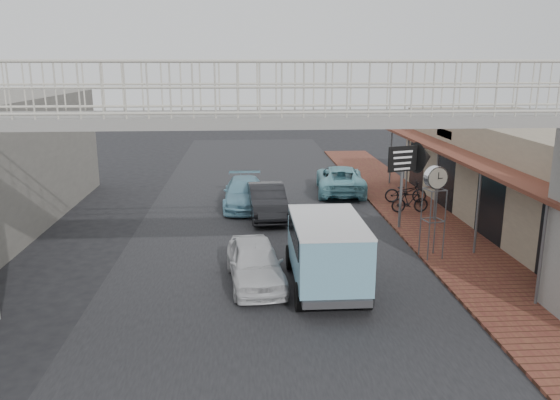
{
  "coord_description": "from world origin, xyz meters",
  "views": [
    {
      "loc": [
        -0.75,
        -15.91,
        6.31
      ],
      "look_at": [
        0.41,
        1.95,
        1.8
      ],
      "focal_mm": 35.0,
      "sensor_mm": 36.0,
      "label": 1
    }
  ],
  "objects": [
    {
      "name": "road_strip",
      "position": [
        0.0,
        0.0,
        0.01
      ],
      "size": [
        10.0,
        60.0,
        0.01
      ],
      "primitive_type": "cube",
      "color": "black",
      "rests_on": "ground"
    },
    {
      "name": "motorcycle_near",
      "position": [
        6.55,
        7.88,
        0.59
      ],
      "size": [
        1.93,
        0.83,
        0.98
      ],
      "primitive_type": "imported",
      "rotation": [
        0.0,
        0.0,
        1.48
      ],
      "color": "black",
      "rests_on": "sidewalk"
    },
    {
      "name": "angkot_curb",
      "position": [
        3.97,
        10.42,
        0.68
      ],
      "size": [
        2.75,
        5.1,
        1.36
      ],
      "primitive_type": "imported",
      "rotation": [
        0.0,
        0.0,
        3.04
      ],
      "color": "#6FB3C0",
      "rests_on": "ground"
    },
    {
      "name": "angkot_far",
      "position": [
        -0.81,
        7.95,
        0.64
      ],
      "size": [
        1.86,
        4.43,
        1.28
      ],
      "primitive_type": "imported",
      "rotation": [
        0.0,
        0.0,
        -0.02
      ],
      "color": "#6CA5BC",
      "rests_on": "ground"
    },
    {
      "name": "arrow_sign",
      "position": [
        5.98,
        4.3,
        2.76
      ],
      "size": [
        1.99,
        1.33,
        3.3
      ],
      "rotation": [
        0.0,
        0.0,
        0.31
      ],
      "color": "#59595B",
      "rests_on": "sidewalk"
    },
    {
      "name": "street_clock",
      "position": [
        5.3,
        0.71,
        2.62
      ],
      "size": [
        0.78,
        0.69,
        3.04
      ],
      "rotation": [
        0.0,
        0.0,
        0.22
      ],
      "color": "#59595B",
      "rests_on": "sidewalk"
    },
    {
      "name": "sidewalk",
      "position": [
        6.5,
        3.0,
        0.05
      ],
      "size": [
        3.0,
        40.0,
        0.1
      ],
      "primitive_type": "cube",
      "color": "brown",
      "rests_on": "ground"
    },
    {
      "name": "footbridge",
      "position": [
        0.0,
        -4.0,
        3.18
      ],
      "size": [
        16.4,
        2.4,
        6.34
      ],
      "color": "gray",
      "rests_on": "ground"
    },
    {
      "name": "dark_sedan",
      "position": [
        0.14,
        6.21,
        0.69
      ],
      "size": [
        1.73,
        4.25,
        1.37
      ],
      "primitive_type": "imported",
      "rotation": [
        0.0,
        0.0,
        0.07
      ],
      "color": "black",
      "rests_on": "ground"
    },
    {
      "name": "white_hatchback",
      "position": [
        -0.5,
        -0.91,
        0.65
      ],
      "size": [
        1.9,
        3.92,
        1.29
      ],
      "primitive_type": "imported",
      "rotation": [
        0.0,
        0.0,
        0.1
      ],
      "color": "silver",
      "rests_on": "ground"
    },
    {
      "name": "ground",
      "position": [
        0.0,
        0.0,
        0.0
      ],
      "size": [
        120.0,
        120.0,
        0.0
      ],
      "primitive_type": "plane",
      "color": "black",
      "rests_on": "ground"
    },
    {
      "name": "shophouse_row",
      "position": [
        10.97,
        4.0,
        2.01
      ],
      "size": [
        7.2,
        18.0,
        4.0
      ],
      "color": "gray",
      "rests_on": "ground"
    },
    {
      "name": "motorcycle_far",
      "position": [
        6.24,
        6.18,
        0.58
      ],
      "size": [
        1.6,
        0.48,
        0.96
      ],
      "primitive_type": "imported",
      "rotation": [
        0.0,
        0.0,
        1.59
      ],
      "color": "black",
      "rests_on": "sidewalk"
    },
    {
      "name": "angkot_van",
      "position": [
        1.5,
        -1.42,
        1.35
      ],
      "size": [
        2.0,
        4.33,
        2.12
      ],
      "rotation": [
        0.0,
        0.0,
        0.0
      ],
      "color": "black",
      "rests_on": "ground"
    }
  ]
}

